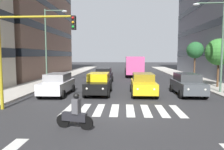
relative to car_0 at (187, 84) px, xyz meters
name	(u,v)px	position (x,y,z in m)	size (l,w,h in m)	color
ground_plane	(122,110)	(5.12, 4.99, -0.89)	(180.00, 180.00, 0.00)	#2D2D30
crosswalk_markings	(122,110)	(5.12, 4.99, -0.88)	(6.75, 2.80, 0.01)	silver
car_0	(187,84)	(0.00, 0.00, 0.00)	(2.02, 4.44, 1.72)	#474C51
car_1	(143,84)	(3.50, 0.08, 0.00)	(2.02, 4.44, 1.72)	gold
car_2	(99,83)	(7.10, 0.05, 0.00)	(2.02, 4.44, 1.72)	black
car_3	(57,84)	(10.35, 0.57, 0.00)	(2.02, 4.44, 1.72)	silver
car_row2_0	(104,75)	(7.36, -6.97, 0.00)	(2.02, 4.44, 1.72)	black
bus_behind_traffic	(134,64)	(3.50, -16.89, 0.97)	(2.78, 10.50, 3.00)	#DB5193
motorcycle_with_rider	(75,114)	(7.12, 8.18, -0.24)	(1.68, 0.49, 1.57)	black
traffic_light_gantry	(22,45)	(10.86, 5.18, 2.83)	(4.53, 0.36, 5.50)	#AD991E
street_lamp_left	(218,38)	(-2.54, -0.76, 3.70)	(2.54, 0.28, 7.34)	#4C6B56
street_lamp_right	(49,40)	(12.82, -4.61, 3.89)	(2.40, 0.28, 7.73)	#4C6B56
street_tree_1	(219,52)	(-3.98, -3.72, 2.60)	(2.54, 2.54, 4.61)	#513823
street_tree_2	(195,50)	(-4.10, -10.82, 2.95)	(2.14, 2.14, 4.78)	#513823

